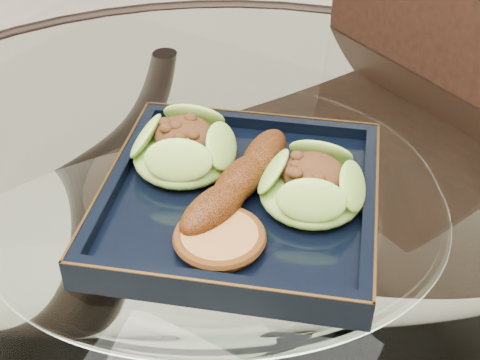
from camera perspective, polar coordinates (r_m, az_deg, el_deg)
The scene contains 7 objects.
dining_table at distance 0.78m, azimuth -1.60°, elevation -13.41°, with size 1.13×1.13×0.77m.
dining_chair at distance 1.04m, azimuth 9.08°, elevation -5.16°, with size 0.51×0.51×0.90m.
navy_plate at distance 0.68m, azimuth 0.00°, elevation -2.01°, with size 0.27×0.27×0.02m, color black.
lettuce_wrap_left at distance 0.70m, azimuth -4.81°, elevation 2.50°, with size 0.11×0.11×0.04m, color #5F962B.
lettuce_wrap_right at distance 0.65m, azimuth 6.13°, elevation -0.71°, with size 0.10×0.10×0.04m, color #6A9F2E.
roasted_plantain at distance 0.66m, azimuth 0.03°, elevation 0.00°, with size 0.18×0.04×0.03m, color #5E2809.
crumb_patty at distance 0.61m, azimuth -1.75°, elevation -5.03°, with size 0.07×0.07×0.01m, color #A57037.
Camera 1 is at (0.28, -0.40, 1.21)m, focal length 50.00 mm.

